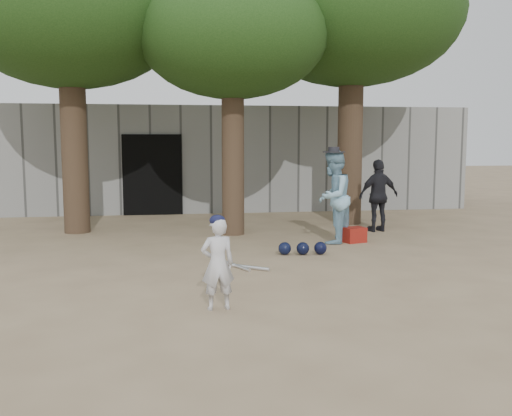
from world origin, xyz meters
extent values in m
plane|color=#937C5E|center=(0.00, 0.00, 0.00)|extent=(70.00, 70.00, 0.00)
imported|color=silver|center=(-0.23, -1.31, 0.56)|extent=(0.44, 0.31, 1.12)
imported|color=#84B3CC|center=(2.43, 2.84, 0.92)|extent=(1.09, 1.13, 1.84)
imported|color=black|center=(3.86, 4.10, 0.81)|extent=(1.00, 0.54, 1.61)
cube|color=#9D2514|center=(2.88, 2.85, 0.15)|extent=(0.50, 0.43, 0.30)
cube|color=gray|center=(0.00, 8.00, 1.50)|extent=(16.00, 0.35, 3.00)
cube|color=black|center=(-1.20, 7.80, 1.10)|extent=(1.60, 0.08, 2.20)
cube|color=slate|center=(0.00, 10.50, 1.50)|extent=(16.00, 5.00, 3.00)
sphere|color=black|center=(1.25, 1.81, 0.12)|extent=(0.23, 0.23, 0.23)
sphere|color=black|center=(1.57, 1.76, 0.12)|extent=(0.23, 0.23, 0.23)
sphere|color=black|center=(1.89, 1.75, 0.12)|extent=(0.23, 0.23, 0.23)
cylinder|color=silver|center=(0.28, 0.91, 0.03)|extent=(0.36, 0.67, 0.06)
cylinder|color=silver|center=(0.46, 0.79, 0.03)|extent=(0.61, 0.48, 0.06)
cylinder|color=brown|center=(-2.80, 5.00, 2.75)|extent=(0.56, 0.56, 5.50)
ellipsoid|color=#284C19|center=(-2.80, 5.00, 4.70)|extent=(4.80, 4.80, 3.12)
cylinder|color=brown|center=(0.60, 4.20, 2.50)|extent=(0.48, 0.48, 5.00)
ellipsoid|color=#284C19|center=(0.60, 4.20, 4.20)|extent=(4.00, 4.00, 2.60)
cylinder|color=brown|center=(3.60, 5.40, 2.90)|extent=(0.60, 0.60, 5.80)
ellipsoid|color=#284C19|center=(3.60, 5.40, 5.00)|extent=(5.20, 5.20, 3.38)
camera|label=1|loc=(-0.81, -8.00, 2.03)|focal=40.00mm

